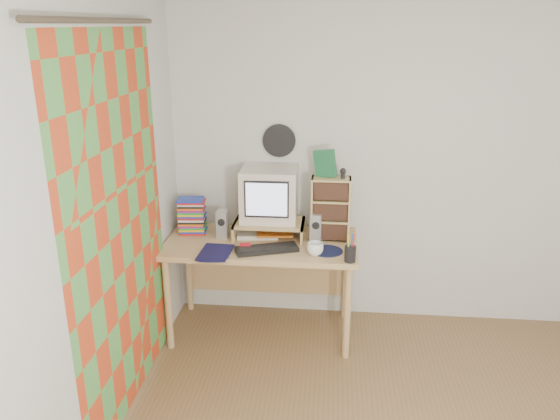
% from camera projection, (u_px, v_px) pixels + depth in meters
% --- Properties ---
extents(back_wall, '(3.50, 0.00, 3.50)m').
position_uv_depth(back_wall, '(402.00, 166.00, 4.10)').
color(back_wall, silver).
rests_on(back_wall, floor).
extents(left_wall, '(0.00, 3.50, 3.50)m').
position_uv_depth(left_wall, '(73.00, 247.00, 2.61)').
color(left_wall, silver).
rests_on(left_wall, floor).
extents(curtain, '(0.00, 2.20, 2.20)m').
position_uv_depth(curtain, '(121.00, 231.00, 3.09)').
color(curtain, '#C63E1B').
rests_on(curtain, left_wall).
extents(wall_disc, '(0.25, 0.02, 0.25)m').
position_uv_depth(wall_disc, '(279.00, 141.00, 4.11)').
color(wall_disc, black).
rests_on(wall_disc, back_wall).
extents(desk, '(1.40, 0.70, 0.75)m').
position_uv_depth(desk, '(262.00, 255.00, 4.11)').
color(desk, tan).
rests_on(desk, floor).
extents(monitor_riser, '(0.52, 0.30, 0.12)m').
position_uv_depth(monitor_riser, '(269.00, 225.00, 4.06)').
color(monitor_riser, tan).
rests_on(monitor_riser, desk).
extents(crt_monitor, '(0.41, 0.41, 0.39)m').
position_uv_depth(crt_monitor, '(269.00, 195.00, 4.04)').
color(crt_monitor, beige).
rests_on(crt_monitor, monitor_riser).
extents(speaker_left, '(0.09, 0.09, 0.21)m').
position_uv_depth(speaker_left, '(223.00, 224.00, 4.03)').
color(speaker_left, '#ACADB1').
rests_on(speaker_left, desk).
extents(speaker_right, '(0.09, 0.09, 0.21)m').
position_uv_depth(speaker_right, '(316.00, 228.00, 3.97)').
color(speaker_right, '#ACADB1').
rests_on(speaker_right, desk).
extents(keyboard, '(0.46, 0.28, 0.03)m').
position_uv_depth(keyboard, '(267.00, 249.00, 3.83)').
color(keyboard, black).
rests_on(keyboard, desk).
extents(dvd_stack, '(0.21, 0.16, 0.27)m').
position_uv_depth(dvd_stack, '(192.00, 216.00, 4.13)').
color(dvd_stack, brown).
rests_on(dvd_stack, desk).
extents(cd_rack, '(0.28, 0.15, 0.47)m').
position_uv_depth(cd_rack, '(330.00, 209.00, 3.97)').
color(cd_rack, tan).
rests_on(cd_rack, desk).
extents(mug, '(0.14, 0.14, 0.09)m').
position_uv_depth(mug, '(315.00, 249.00, 3.75)').
color(mug, white).
rests_on(mug, desk).
extents(diary, '(0.27, 0.20, 0.05)m').
position_uv_depth(diary, '(201.00, 250.00, 3.78)').
color(diary, '#11103A').
rests_on(diary, desk).
extents(mousepad, '(0.23, 0.23, 0.00)m').
position_uv_depth(mousepad, '(327.00, 251.00, 3.83)').
color(mousepad, black).
rests_on(mousepad, desk).
extents(pen_cup, '(0.10, 0.10, 0.15)m').
position_uv_depth(pen_cup, '(350.00, 251.00, 3.64)').
color(pen_cup, black).
rests_on(pen_cup, desk).
extents(papers, '(0.33, 0.26, 0.04)m').
position_uv_depth(papers, '(264.00, 233.00, 4.12)').
color(papers, silver).
rests_on(papers, desk).
extents(red_box, '(0.09, 0.06, 0.04)m').
position_uv_depth(red_box, '(245.00, 247.00, 3.86)').
color(red_box, red).
rests_on(red_box, desk).
extents(game_box, '(0.16, 0.07, 0.20)m').
position_uv_depth(game_box, '(325.00, 164.00, 3.89)').
color(game_box, '#1A5E37').
rests_on(game_box, cd_rack).
extents(webcam, '(0.05, 0.05, 0.08)m').
position_uv_depth(webcam, '(343.00, 173.00, 3.87)').
color(webcam, black).
rests_on(webcam, cd_rack).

